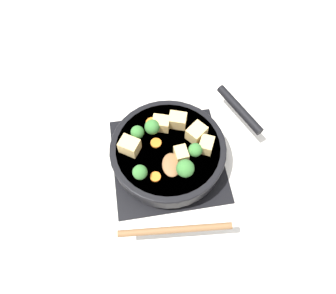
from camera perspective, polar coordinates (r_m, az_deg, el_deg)
ground_plane at (r=0.93m, az=0.00°, el=-2.37°), size 2.40×2.40×0.00m
front_burner_grate at (r=0.92m, az=0.00°, el=-2.03°), size 0.31×0.31×0.03m
skillet_pan at (r=0.89m, az=0.15°, el=-0.64°), size 0.34×0.43×0.05m
wooden_spoon at (r=0.79m, az=0.83°, el=-9.55°), size 0.22×0.26×0.02m
tofu_cube_center_large at (r=0.88m, az=-1.23°, el=4.13°), size 0.05×0.05×0.04m
tofu_cube_near_handle at (r=0.85m, az=6.68°, el=0.36°), size 0.05×0.05×0.03m
tofu_cube_east_chunk at (r=0.89m, az=1.68°, el=4.66°), size 0.05×0.06×0.04m
tofu_cube_west_chunk at (r=0.87m, az=4.98°, el=2.47°), size 0.06×0.06×0.04m
tofu_cube_back_piece at (r=0.84m, az=2.32°, el=-1.24°), size 0.04×0.04×0.03m
tofu_cube_front_piece at (r=0.85m, az=-6.71°, el=0.19°), size 0.06×0.06×0.04m
broccoli_floret_near_spoon at (r=0.81m, az=-4.91°, el=-4.42°), size 0.04×0.04×0.04m
broccoli_floret_center_top at (r=0.86m, az=-5.35°, el=2.56°), size 0.04×0.04×0.04m
broccoli_floret_east_rim at (r=0.87m, az=-2.77°, el=3.49°), size 0.04×0.04×0.05m
broccoli_floret_west_rim at (r=0.83m, az=4.78°, el=-0.53°), size 0.04×0.04×0.04m
broccoli_floret_north_edge at (r=0.81m, az=3.02°, el=-3.76°), size 0.05×0.05×0.05m
carrot_slice_orange_thin at (r=0.82m, az=-2.20°, el=-5.20°), size 0.03×0.03×0.01m
carrot_slice_near_center at (r=0.87m, az=-2.11°, el=0.72°), size 0.03×0.03×0.01m
carrot_slice_edge_slice at (r=0.90m, az=-2.82°, el=4.25°), size 0.03×0.03×0.01m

